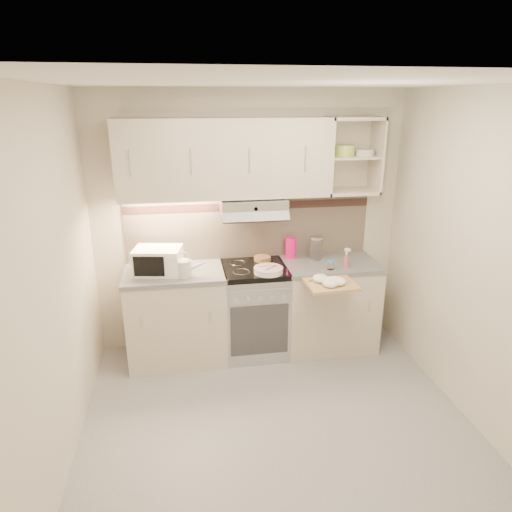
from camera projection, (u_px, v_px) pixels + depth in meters
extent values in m
plane|color=#97979A|center=(277.00, 422.00, 3.58)|extent=(3.00, 3.00, 0.00)
cube|color=beige|center=(249.00, 223.00, 4.48)|extent=(3.00, 0.04, 2.50)
cube|color=beige|center=(353.00, 395.00, 1.87)|extent=(3.00, 0.04, 2.50)
cube|color=beige|center=(53.00, 288.00, 2.94)|extent=(0.04, 2.80, 2.50)
cube|color=beige|center=(476.00, 262.00, 3.41)|extent=(0.04, 2.80, 2.50)
cube|color=white|center=(283.00, 82.00, 2.77)|extent=(3.00, 2.80, 0.04)
cube|color=#C6B299|center=(249.00, 226.00, 4.48)|extent=(2.40, 0.02, 0.64)
cube|color=#35201C|center=(249.00, 206.00, 4.41)|extent=(2.40, 0.01, 0.08)
cube|color=beige|center=(224.00, 158.00, 4.07)|extent=(1.90, 0.34, 0.70)
cube|color=beige|center=(352.00, 156.00, 4.26)|extent=(0.50, 0.34, 0.70)
cylinder|color=#9BB545|center=(344.00, 150.00, 4.23)|extent=(0.19, 0.19, 0.10)
cylinder|color=silver|center=(365.00, 152.00, 4.27)|extent=(0.18, 0.18, 0.06)
cube|color=#B7B7BC|center=(252.00, 204.00, 4.22)|extent=(0.60, 0.40, 0.12)
cube|color=beige|center=(177.00, 317.00, 4.35)|extent=(0.90, 0.60, 0.86)
cube|color=slate|center=(174.00, 273.00, 4.20)|extent=(0.92, 0.62, 0.04)
cube|color=beige|center=(328.00, 306.00, 4.58)|extent=(0.90, 0.60, 0.86)
cube|color=slate|center=(330.00, 264.00, 4.44)|extent=(0.92, 0.62, 0.04)
cube|color=#B7B7BC|center=(254.00, 312.00, 4.47)|extent=(0.60, 0.58, 0.85)
cube|color=black|center=(254.00, 269.00, 4.32)|extent=(0.60, 0.60, 0.05)
cube|color=white|center=(158.00, 261.00, 4.13)|extent=(0.46, 0.38, 0.23)
cube|color=black|center=(157.00, 266.00, 3.98)|extent=(0.27, 0.06, 0.18)
cylinder|color=silver|center=(184.00, 268.00, 4.05)|extent=(0.14, 0.14, 0.15)
cone|color=silver|center=(196.00, 266.00, 4.04)|extent=(0.19, 0.08, 0.12)
torus|color=silver|center=(183.00, 258.00, 4.02)|extent=(0.12, 0.04, 0.12)
cylinder|color=silver|center=(268.00, 272.00, 4.16)|extent=(0.27, 0.27, 0.02)
cylinder|color=silver|center=(268.00, 270.00, 4.15)|extent=(0.27, 0.27, 0.02)
cylinder|color=silver|center=(268.00, 268.00, 4.15)|extent=(0.27, 0.27, 0.02)
cube|color=silver|center=(268.00, 267.00, 4.14)|extent=(0.17, 0.06, 0.01)
cylinder|color=#B4943D|center=(262.00, 258.00, 4.47)|extent=(0.17, 0.17, 0.04)
cylinder|color=#F50D76|center=(291.00, 248.00, 4.53)|extent=(0.10, 0.10, 0.21)
cube|color=#F50D76|center=(296.00, 245.00, 4.53)|extent=(0.01, 0.03, 0.09)
cylinder|color=white|center=(316.00, 249.00, 4.47)|extent=(0.12, 0.12, 0.21)
cylinder|color=#B7B7BC|center=(316.00, 238.00, 4.43)|extent=(0.12, 0.12, 0.02)
cylinder|color=silver|center=(331.00, 266.00, 4.23)|extent=(0.06, 0.06, 0.07)
cylinder|color=blue|center=(331.00, 261.00, 4.21)|extent=(0.06, 0.06, 0.02)
cone|color=pink|center=(346.00, 261.00, 4.28)|extent=(0.08, 0.08, 0.12)
cube|color=tan|center=(330.00, 284.00, 3.99)|extent=(0.44, 0.40, 0.02)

